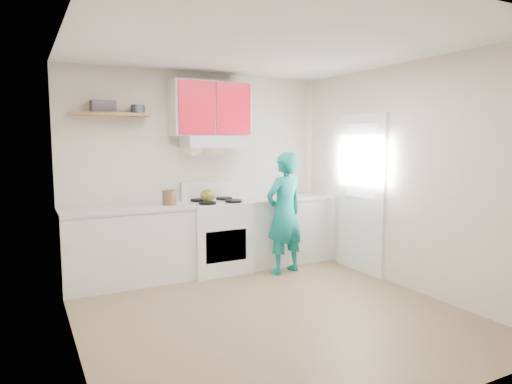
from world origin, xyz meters
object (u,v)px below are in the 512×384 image
kettle (208,195)px  crock (169,198)px  person (284,213)px  stove (216,236)px  tin (138,109)px

kettle → crock: bearing=-156.9°
kettle → person: 1.02m
stove → tin: 1.89m
kettle → crock: (-0.53, -0.06, -0.00)m
stove → person: 0.95m
tin → crock: bearing=-30.3°
tin → person: (1.69, -0.64, -1.30)m
person → stove: bearing=-43.4°
tin → kettle: size_ratio=0.82×
person → tin: bearing=-31.9°
kettle → crock: 0.53m
crock → person: (1.38, -0.46, -0.22)m
crock → stove: bearing=1.5°
crock → kettle: bearing=6.1°
tin → kettle: bearing=-8.5°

